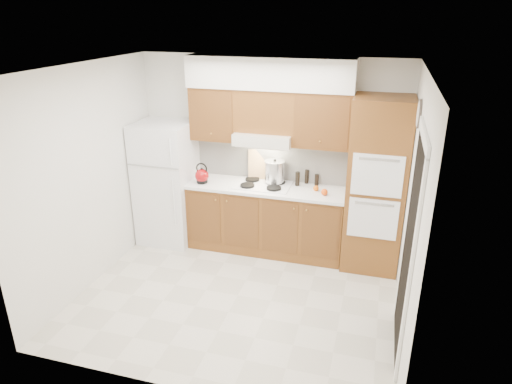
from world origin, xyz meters
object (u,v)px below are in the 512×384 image
at_px(oven_cabinet, 376,186).
at_px(kettle, 202,176).
at_px(fridge, 167,183).
at_px(stock_pot, 275,172).

relative_size(oven_cabinet, kettle, 11.80).
height_order(oven_cabinet, kettle, oven_cabinet).
relative_size(fridge, stock_pot, 6.18).
bearing_deg(kettle, stock_pot, 33.79).
bearing_deg(fridge, stock_pot, 7.15).
xyz_separation_m(kettle, stock_pot, (0.95, 0.25, 0.07)).
bearing_deg(kettle, fridge, -167.42).
distance_m(oven_cabinet, kettle, 2.29).
relative_size(fridge, kettle, 9.22).
bearing_deg(stock_pot, kettle, -165.13).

